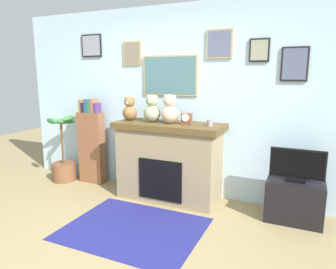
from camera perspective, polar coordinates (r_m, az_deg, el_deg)
name	(u,v)px	position (r m, az deg, el deg)	size (l,w,h in m)	color
ground_plane	(94,262)	(3.12, -13.58, -21.97)	(12.00, 12.00, 0.00)	#948257
back_wall	(179,101)	(4.37, 1.95, 6.16)	(5.20, 0.15, 2.60)	silver
fireplace	(169,161)	(4.20, 0.23, -4.85)	(1.46, 0.63, 1.05)	#927F5E
bookshelf	(92,144)	(4.94, -13.92, -1.74)	(0.41, 0.16, 1.32)	brown
potted_plant	(64,162)	(5.23, -18.69, -4.90)	(0.47, 0.50, 1.05)	brown
tv_stand	(294,201)	(3.94, 22.27, -11.28)	(0.63, 0.40, 0.48)	black
television	(297,166)	(3.81, 22.74, -5.38)	(0.60, 0.14, 0.38)	black
area_rug	(134,228)	(3.60, -6.36, -16.83)	(1.48, 1.19, 0.01)	navy
candle_jar	(210,123)	(3.87, 7.74, 2.15)	(0.07, 0.07, 0.08)	gray
mantel_clock	(187,119)	(3.96, 3.45, 2.90)	(0.13, 0.09, 0.14)	brown
teddy_bear_grey	(130,110)	(4.32, -7.08, 4.56)	(0.20, 0.20, 0.33)	olive
teddy_bear_brown	(152,110)	(4.15, -2.97, 4.59)	(0.23, 0.23, 0.37)	#989F7D
teddy_bear_tan	(170,110)	(4.04, 0.34, 4.48)	(0.23, 0.23, 0.38)	#CDB091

